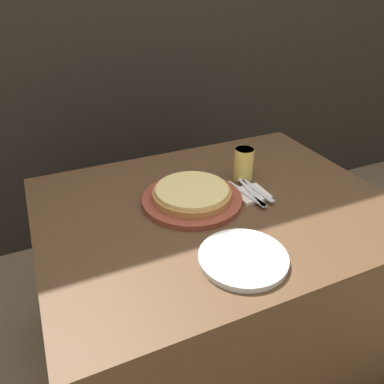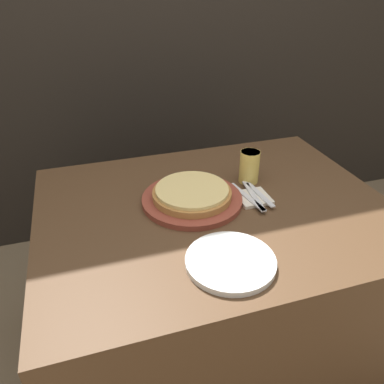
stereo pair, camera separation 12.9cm
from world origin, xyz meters
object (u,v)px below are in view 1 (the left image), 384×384
object	(u,v)px
pizza_on_board	(192,196)
fork	(245,193)
beer_glass	(244,163)
spoon	(257,190)
dinner_knife	(251,191)
dinner_plate	(243,258)

from	to	relation	value
pizza_on_board	fork	size ratio (longest dim) A/B	1.71
beer_glass	spoon	bearing A→B (deg)	-96.01
dinner_knife	spoon	xyz separation A→B (m)	(0.02, 0.00, 0.00)
dinner_plate	spoon	xyz separation A→B (m)	(0.23, 0.29, 0.01)
pizza_on_board	dinner_plate	xyz separation A→B (m)	(0.00, -0.34, -0.02)
dinner_knife	dinner_plate	bearing A→B (deg)	-125.25
fork	pizza_on_board	bearing A→B (deg)	166.70
pizza_on_board	spoon	size ratio (longest dim) A/B	2.00
pizza_on_board	dinner_plate	size ratio (longest dim) A/B	1.39
beer_glass	dinner_knife	distance (m)	0.14
pizza_on_board	beer_glass	distance (m)	0.27
fork	spoon	bearing A→B (deg)	0.00
dinner_plate	dinner_knife	bearing A→B (deg)	54.75
pizza_on_board	dinner_knife	xyz separation A→B (m)	(0.21, -0.04, -0.01)
beer_glass	fork	size ratio (longest dim) A/B	0.61
beer_glass	spoon	distance (m)	0.13
beer_glass	pizza_on_board	bearing A→B (deg)	-162.79
dinner_knife	fork	bearing A→B (deg)	180.00
dinner_knife	pizza_on_board	bearing A→B (deg)	168.22
pizza_on_board	fork	xyz separation A→B (m)	(0.19, -0.04, -0.01)
dinner_plate	spoon	distance (m)	0.37
pizza_on_board	beer_glass	bearing A→B (deg)	17.21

